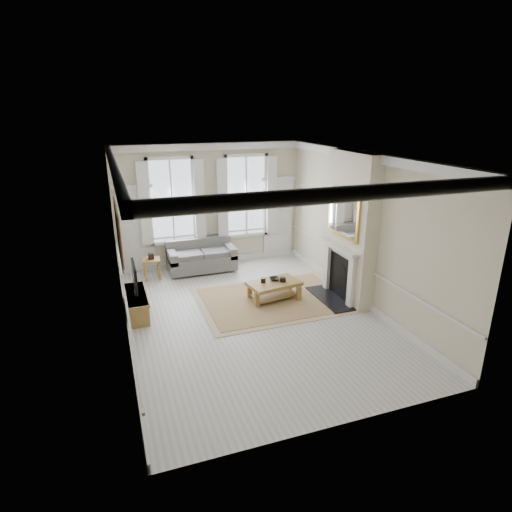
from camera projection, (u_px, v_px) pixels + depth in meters
name	position (u px, v px, depth m)	size (l,w,h in m)	color
floor	(252.00, 316.00, 9.25)	(7.20, 7.20, 0.00)	#B7B5AD
ceiling	(252.00, 156.00, 8.14)	(7.20, 7.20, 0.00)	white
back_wall	(210.00, 205.00, 11.90)	(5.20, 5.20, 0.00)	beige
left_wall	(119.00, 255.00, 7.87)	(7.20, 7.20, 0.00)	beige
right_wall	(362.00, 230.00, 9.52)	(7.20, 7.20, 0.00)	beige
window_left	(172.00, 201.00, 11.46)	(1.26, 0.20, 2.20)	#B2BCC6
window_right	(246.00, 196.00, 12.13)	(1.26, 0.20, 2.20)	#B2BCC6
door_left	(136.00, 232.00, 11.40)	(0.90, 0.08, 2.30)	silver
door_right	(278.00, 219.00, 12.70)	(0.90, 0.08, 2.30)	silver
painting	(118.00, 232.00, 8.04)	(0.05, 1.66, 1.06)	#9E711B
chimney_breast	(350.00, 228.00, 9.64)	(0.35, 1.70, 3.38)	beige
hearth	(330.00, 298.00, 10.05)	(0.55, 1.50, 0.05)	black
fireplace	(339.00, 269.00, 9.89)	(0.21, 1.45, 1.33)	silver
mirror	(343.00, 214.00, 9.46)	(0.06, 1.26, 1.06)	gold
sofa	(201.00, 258.00, 11.78)	(1.81, 0.88, 0.85)	slate
side_table	(152.00, 263.00, 11.20)	(0.48, 0.48, 0.54)	olive
rug	(274.00, 299.00, 10.06)	(3.50, 2.60, 0.02)	#93764B
coffee_table	(274.00, 285.00, 9.94)	(1.29, 0.88, 0.45)	olive
ceramic_pot_a	(263.00, 280.00, 9.86)	(0.12, 0.12, 0.12)	black
ceramic_pot_b	(283.00, 280.00, 9.92)	(0.14, 0.14, 0.10)	black
bowl	(274.00, 279.00, 10.01)	(0.24, 0.24, 0.06)	black
tv_stand	(136.00, 304.00, 9.27)	(0.43, 1.35, 0.48)	olive
tv	(135.00, 277.00, 9.07)	(0.08, 0.90, 0.68)	black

